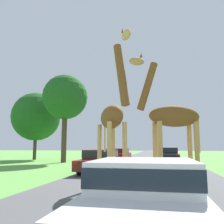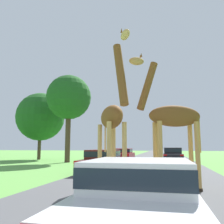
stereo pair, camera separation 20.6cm
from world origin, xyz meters
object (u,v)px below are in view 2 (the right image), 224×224
object	(u,v)px
giraffe_near_road	(113,117)
tree_centre_back	(41,117)
car_queue_left	(121,155)
car_lead_maroon	(140,194)
car_far_ahead	(103,160)
giraffe_companion	(171,120)
car_queue_right	(173,154)
tree_far_right	(69,98)

from	to	relation	value
giraffe_near_road	tree_centre_back	bearing A→B (deg)	-83.61
car_queue_left	tree_centre_back	xyz separation A→B (m)	(-10.37, 3.98, 4.23)
car_lead_maroon	car_far_ahead	bearing A→B (deg)	108.39
giraffe_companion	car_queue_left	world-z (taller)	giraffe_companion
giraffe_companion	car_queue_left	distance (m)	13.18
car_far_ahead	tree_centre_back	bearing A→B (deg)	133.30
giraffe_near_road	car_far_ahead	xyz separation A→B (m)	(-1.82, 5.60, -1.87)
car_queue_right	car_lead_maroon	bearing A→B (deg)	-93.39
car_lead_maroon	car_far_ahead	world-z (taller)	car_far_ahead
giraffe_near_road	giraffe_companion	distance (m)	2.14
giraffe_companion	car_queue_right	world-z (taller)	giraffe_companion
giraffe_near_road	tree_centre_back	world-z (taller)	tree_centre_back
car_lead_maroon	tree_centre_back	xyz separation A→B (m)	(-13.76, 20.79, 4.26)
giraffe_companion	tree_centre_back	distance (m)	22.01
giraffe_companion	car_queue_right	xyz separation A→B (m)	(0.46, 15.61, -1.74)
car_far_ahead	tree_far_right	xyz separation A→B (m)	(-5.53, 7.58, 5.58)
giraffe_near_road	car_queue_left	bearing A→B (deg)	-110.98
tree_centre_back	giraffe_near_road	bearing A→B (deg)	-53.62
car_lead_maroon	tree_far_right	bearing A→B (deg)	116.94
car_queue_right	giraffe_companion	bearing A→B (deg)	-91.69
giraffe_near_road	tree_far_right	size ratio (longest dim) A/B	0.64
car_lead_maroon	car_far_ahead	size ratio (longest dim) A/B	0.92
car_queue_left	tree_centre_back	size ratio (longest dim) A/B	0.51
giraffe_companion	car_queue_right	bearing A→B (deg)	-23.80
car_queue_left	tree_far_right	bearing A→B (deg)	176.43
car_queue_right	tree_centre_back	distance (m)	15.55
giraffe_companion	car_lead_maroon	bearing A→B (deg)	148.52
car_lead_maroon	car_queue_right	world-z (taller)	car_queue_right
tree_centre_back	car_queue_right	bearing A→B (deg)	-2.93
giraffe_near_road	car_lead_maroon	bearing A→B (deg)	78.99
car_lead_maroon	tree_far_right	size ratio (longest dim) A/B	0.51
giraffe_near_road	car_queue_right	distance (m)	16.38
car_queue_left	tree_centre_back	world-z (taller)	tree_centre_back
giraffe_companion	tree_far_right	xyz separation A→B (m)	(-9.44, 12.72, 3.82)
car_lead_maroon	tree_centre_back	world-z (taller)	tree_centre_back
car_far_ahead	car_lead_maroon	bearing A→B (deg)	-71.61
tree_centre_back	giraffe_companion	bearing A→B (deg)	-48.49
car_queue_left	tree_far_right	world-z (taller)	tree_far_right
car_queue_left	car_far_ahead	xyz separation A→B (m)	(0.22, -7.25, -0.01)
car_lead_maroon	giraffe_near_road	bearing A→B (deg)	108.98
giraffe_near_road	tree_centre_back	distance (m)	21.04
giraffe_near_road	tree_far_right	world-z (taller)	tree_far_right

